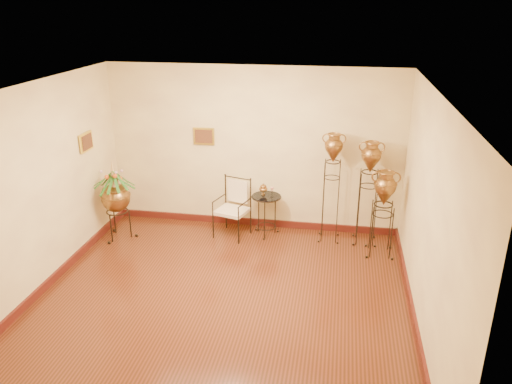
% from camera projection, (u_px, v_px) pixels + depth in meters
% --- Properties ---
extents(ground, '(5.00, 5.00, 0.00)m').
position_uv_depth(ground, '(221.00, 302.00, 6.65)').
color(ground, '#582314').
rests_on(ground, ground).
extents(room_shell, '(5.02, 5.02, 2.81)m').
position_uv_depth(room_shell, '(217.00, 180.00, 6.03)').
color(room_shell, '#FEF1A4').
rests_on(room_shell, ground).
extents(amphora_tall, '(0.40, 0.40, 1.84)m').
position_uv_depth(amphora_tall, '(331.00, 187.00, 8.07)').
color(amphora_tall, black).
rests_on(amphora_tall, ground).
extents(amphora_mid, '(0.46, 0.46, 1.74)m').
position_uv_depth(amphora_mid, '(368.00, 192.00, 8.00)').
color(amphora_mid, black).
rests_on(amphora_mid, ground).
extents(amphora_short, '(0.46, 0.46, 1.40)m').
position_uv_depth(amphora_short, '(383.00, 213.00, 7.68)').
color(amphora_short, black).
rests_on(amphora_short, ground).
extents(planter_urn, '(0.86, 0.86, 1.39)m').
position_uv_depth(planter_urn, '(115.00, 195.00, 8.19)').
color(planter_urn, black).
rests_on(planter_urn, ground).
extents(armchair, '(0.68, 0.65, 0.99)m').
position_uv_depth(armchair, '(232.00, 209.00, 8.34)').
color(armchair, black).
rests_on(armchair, ground).
extents(side_table, '(0.54, 0.54, 0.89)m').
position_uv_depth(side_table, '(266.00, 214.00, 8.44)').
color(side_table, black).
rests_on(side_table, ground).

